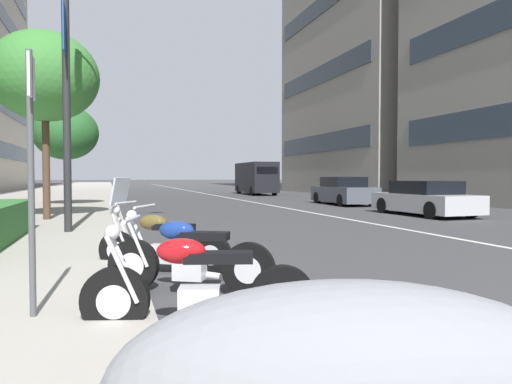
# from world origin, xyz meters

# --- Properties ---
(sidewalk_right_plaza) EXTENTS (160.00, 8.70, 0.15)m
(sidewalk_right_plaza) POSITION_xyz_m (30.00, 11.76, 0.07)
(sidewalk_right_plaza) COLOR #A39E93
(sidewalk_right_plaza) RESTS_ON ground
(lane_centre_stripe) EXTENTS (110.00, 0.16, 0.01)m
(lane_centre_stripe) POSITION_xyz_m (35.00, 0.00, 0.00)
(lane_centre_stripe) COLOR silver
(lane_centre_stripe) RESTS_ON ground
(motorcycle_far_end_row) EXTENTS (0.82, 2.15, 1.10)m
(motorcycle_far_end_row) POSITION_xyz_m (2.52, 7.05, 0.42)
(motorcycle_far_end_row) COLOR black
(motorcycle_far_end_row) RESTS_ON ground
(motorcycle_under_tarp) EXTENTS (1.14, 1.98, 1.11)m
(motorcycle_under_tarp) POSITION_xyz_m (4.03, 6.89, 0.42)
(motorcycle_under_tarp) COLOR black
(motorcycle_under_tarp) RESTS_ON ground
(motorcycle_nearest_camera) EXTENTS (1.28, 1.91, 1.46)m
(motorcycle_nearest_camera) POSITION_xyz_m (5.46, 7.08, 0.43)
(motorcycle_nearest_camera) COLOR black
(motorcycle_nearest_camera) RESTS_ON ground
(car_following_behind) EXTENTS (4.36, 2.00, 1.31)m
(car_following_behind) POSITION_xyz_m (12.87, -3.57, 0.62)
(car_following_behind) COLOR #B7B7BC
(car_following_behind) RESTS_ON ground
(car_lead_in_lane) EXTENTS (4.49, 2.03, 1.45)m
(car_lead_in_lane) POSITION_xyz_m (19.72, -3.84, 0.68)
(car_lead_in_lane) COLOR #4C515B
(car_lead_in_lane) RESTS_ON ground
(delivery_van_ahead) EXTENTS (6.03, 2.14, 2.58)m
(delivery_van_ahead) POSITION_xyz_m (33.74, -3.52, 1.38)
(delivery_van_ahead) COLOR black
(delivery_van_ahead) RESTS_ON ground
(parking_sign_by_curb) EXTENTS (0.32, 0.06, 2.51)m
(parking_sign_by_curb) POSITION_xyz_m (3.02, 8.52, 1.66)
(parking_sign_by_curb) COLOR #47494C
(parking_sign_by_curb) RESTS_ON sidewalk_right_plaza
(street_lamp_with_banners) EXTENTS (1.26, 2.77, 7.78)m
(street_lamp_with_banners) POSITION_xyz_m (10.10, 8.35, 4.91)
(street_lamp_with_banners) COLOR #232326
(street_lamp_with_banners) RESTS_ON sidewalk_right_plaza
(street_tree_mid_sidewalk) EXTENTS (3.21, 3.21, 5.75)m
(street_tree_mid_sidewalk) POSITION_xyz_m (13.72, 9.67, 4.52)
(street_tree_mid_sidewalk) COLOR #473323
(street_tree_mid_sidewalk) RESTS_ON sidewalk_right_plaza
(street_tree_by_lamp_post) EXTENTS (2.93, 2.93, 4.59)m
(street_tree_by_lamp_post) POSITION_xyz_m (21.21, 9.71, 3.48)
(street_tree_by_lamp_post) COLOR #473323
(street_tree_by_lamp_post) RESTS_ON sidewalk_right_plaza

